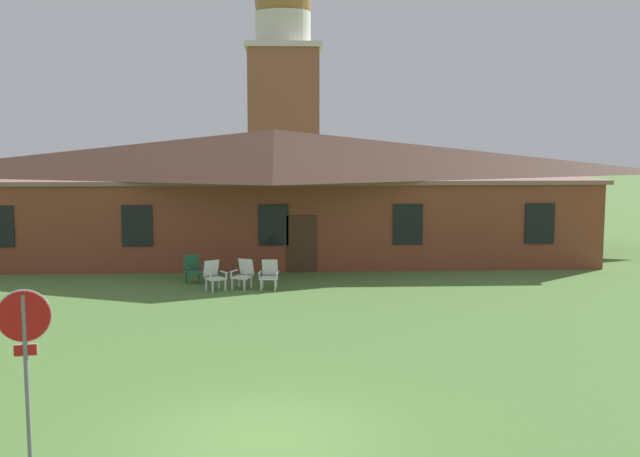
{
  "coord_description": "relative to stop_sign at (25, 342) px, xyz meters",
  "views": [
    {
      "loc": [
        0.36,
        -12.41,
        5.03
      ],
      "look_at": [
        1.4,
        9.35,
        2.4
      ],
      "focal_mm": 43.5,
      "sensor_mm": 36.0,
      "label": 1
    }
  ],
  "objects": [
    {
      "name": "brick_building",
      "position": [
        3.5,
        21.75,
        0.72
      ],
      "size": [
        25.7,
        10.4,
        5.27
      ],
      "color": "brown",
      "rests_on": "ground"
    },
    {
      "name": "lawn_chair_by_porch",
      "position": [
        0.76,
        14.86,
        -1.46
      ],
      "size": [
        0.8,
        0.84,
        0.96
      ],
      "color": "#28704C",
      "rests_on": "ground"
    },
    {
      "name": "dome_tower",
      "position": [
        3.91,
        43.17,
        5.68
      ],
      "size": [
        5.18,
        5.18,
        16.93
      ],
      "color": "#93563D",
      "rests_on": "ground"
    },
    {
      "name": "lawn_chair_middle",
      "position": [
        3.39,
        13.65,
        -1.46
      ],
      "size": [
        0.68,
        0.72,
        0.96
      ],
      "color": "silver",
      "rests_on": "ground"
    },
    {
      "name": "lawn_chair_near_door",
      "position": [
        1.58,
        13.6,
        -1.46
      ],
      "size": [
        0.84,
        0.87,
        0.96
      ],
      "color": "white",
      "rests_on": "ground"
    },
    {
      "name": "lawn_chair_left_end",
      "position": [
        2.53,
        13.82,
        -1.46
      ],
      "size": [
        0.82,
        0.85,
        0.96
      ],
      "color": "white",
      "rests_on": "ground"
    },
    {
      "name": "stop_sign",
      "position": [
        0.0,
        0.0,
        0.0
      ],
      "size": [
        0.79,
        0.21,
        2.76
      ],
      "color": "slate",
      "rests_on": "ground"
    },
    {
      "name": "ground_plane",
      "position": [
        3.5,
        0.97,
        -1.96
      ],
      "size": [
        200.0,
        200.0,
        0.0
      ],
      "primitive_type": "plane",
      "color": "#517A38"
    }
  ]
}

